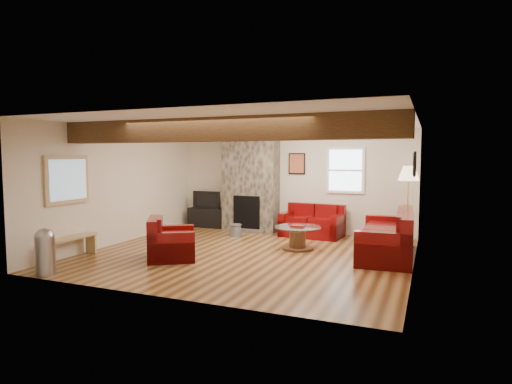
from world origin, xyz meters
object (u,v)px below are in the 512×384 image
(loveseat, at_px, (312,221))
(floor_lamp, at_px, (409,178))
(armchair_red, at_px, (172,238))
(coffee_table, at_px, (298,238))
(tv_cabinet, at_px, (208,217))
(television, at_px, (208,199))
(sofa_three, at_px, (386,234))

(loveseat, bearing_deg, floor_lamp, -3.64)
(armchair_red, xyz_separation_m, coffee_table, (1.91, 1.63, -0.15))
(coffee_table, bearing_deg, tv_cabinet, 149.88)
(coffee_table, distance_m, television, 3.53)
(loveseat, xyz_separation_m, television, (-2.93, 0.30, 0.36))
(loveseat, bearing_deg, tv_cabinet, 178.41)
(coffee_table, distance_m, tv_cabinet, 3.49)
(sofa_three, distance_m, coffee_table, 1.73)
(sofa_three, relative_size, armchair_red, 2.38)
(sofa_three, relative_size, tv_cabinet, 2.19)
(sofa_three, bearing_deg, television, -112.53)
(floor_lamp, bearing_deg, loveseat, 172.10)
(sofa_three, xyz_separation_m, armchair_red, (-3.63, -1.69, -0.05))
(armchair_red, xyz_separation_m, floor_lamp, (3.95, 2.79, 1.06))
(armchair_red, xyz_separation_m, tv_cabinet, (-1.11, 3.38, -0.13))
(sofa_three, height_order, coffee_table, sofa_three)
(sofa_three, xyz_separation_m, loveseat, (-1.80, 1.40, -0.06))
(loveseat, bearing_deg, armchair_red, -116.35)
(sofa_three, bearing_deg, coffee_table, -91.04)
(sofa_three, distance_m, loveseat, 2.28)
(tv_cabinet, distance_m, floor_lamp, 5.22)
(coffee_table, height_order, floor_lamp, floor_lamp)
(television, bearing_deg, floor_lamp, -6.71)
(armchair_red, height_order, floor_lamp, floor_lamp)
(loveseat, height_order, coffee_table, loveseat)
(loveseat, bearing_deg, sofa_three, -33.55)
(armchair_red, distance_m, television, 3.58)
(television, distance_m, floor_lamp, 5.14)
(armchair_red, height_order, television, television)
(loveseat, xyz_separation_m, tv_cabinet, (-2.93, 0.30, -0.12))
(television, xyz_separation_m, floor_lamp, (5.05, -0.59, 0.70))
(loveseat, relative_size, coffee_table, 1.49)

